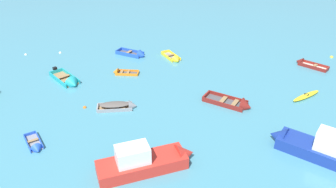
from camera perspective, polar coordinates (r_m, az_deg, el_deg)
The scene contains 15 objects.
rowboat_maroon_far_right at distance 31.43m, azimuth 11.87°, elevation -1.81°, with size 4.74×3.67×1.50m.
kayak_yellow_cluster_inner at distance 34.98m, azimuth 22.61°, elevation -0.25°, with size 3.50×2.58×0.36m.
rowboat_orange_outer_right at distance 37.35m, azimuth -8.37°, elevation 3.68°, with size 2.95×1.28×0.97m.
rowboat_blue_back_row_right at distance 41.69m, azimuth -5.55°, elevation 6.79°, with size 4.08×2.93×1.25m.
motor_launch_red_far_left at distance 23.71m, azimuth -3.49°, elevation -11.37°, with size 7.25×4.09×2.50m.
rowboat_turquoise_far_back at distance 36.32m, azimuth -16.77°, elevation 2.05°, with size 4.17×4.43×1.47m.
motor_launch_deep_blue_near_camera at distance 27.09m, azimuth 23.86°, elevation -8.23°, with size 6.68×5.53×2.71m.
rowboat_grey_outer_left at distance 30.76m, azimuth -8.12°, elevation -2.03°, with size 3.75×1.59×1.14m.
rowboat_maroon_center at distance 42.25m, azimuth 22.43°, elevation 4.88°, with size 3.51×3.27×1.09m.
rowboat_yellow_midfield_left at distance 40.39m, azimuth 0.98°, elevation 6.10°, with size 2.61×3.59×1.07m.
rowboat_blue_near_left at distance 27.72m, azimuth -21.94°, elevation -8.44°, with size 2.26×2.80×0.89m.
mooring_buoy_between_boats_left at distance 31.65m, azimuth -14.26°, elevation -2.32°, with size 0.34×0.34×0.34m, color orange.
mooring_buoy_central at distance 45.95m, azimuth 26.24°, elevation 5.72°, with size 0.42×0.42×0.42m, color yellow.
mooring_buoy_near_foreground at distance 44.69m, azimuth -18.20°, elevation 6.72°, with size 0.35×0.35×0.35m, color silver.
mooring_buoy_midfield at distance 45.64m, azimuth -23.42°, elevation 6.20°, with size 0.34×0.34×0.34m, color silver.
Camera 1 is at (-0.06, -8.52, 16.20)m, focal length 35.37 mm.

